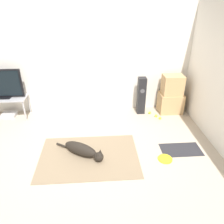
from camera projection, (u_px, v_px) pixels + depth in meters
ground_plane at (78, 164)px, 3.76m from camera, size 12.00×12.00×0.00m
wall_back at (80, 59)px, 5.01m from camera, size 8.00×0.06×2.55m
area_rug at (89, 156)px, 3.93m from camera, size 1.76×1.23×0.01m
dog at (83, 150)px, 3.90m from camera, size 0.89×0.59×0.24m
frisbee at (165, 159)px, 3.86m from camera, size 0.26×0.26×0.03m
cardboard_box_lower at (170, 103)px, 5.36m from camera, size 0.56×0.42×0.48m
cardboard_box_upper at (173, 85)px, 5.13m from camera, size 0.47×0.35×0.47m
floor_speaker at (141, 96)px, 5.21m from camera, size 0.19×0.19×0.90m
tv_stand at (4, 100)px, 5.03m from camera, size 1.00×0.45×0.50m
tv at (0, 84)px, 4.85m from camera, size 0.95×0.20×0.67m
tennis_ball_by_boxes at (150, 113)px, 5.34m from camera, size 0.07×0.07×0.07m
tennis_ball_near_speaker at (156, 116)px, 5.20m from camera, size 0.07×0.07×0.07m
tennis_ball_loose_on_carpet at (160, 118)px, 5.10m from camera, size 0.07×0.07×0.07m
game_console at (9, 115)px, 5.23m from camera, size 0.32×0.28×0.09m
door_mat at (181, 150)px, 4.11m from camera, size 0.75×0.42×0.01m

